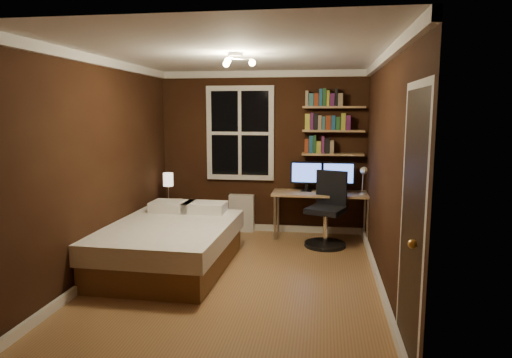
# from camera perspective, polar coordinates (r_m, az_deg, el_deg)

# --- Properties ---
(floor) EXTENTS (4.20, 4.20, 0.00)m
(floor) POSITION_cam_1_polar(r_m,az_deg,el_deg) (5.39, -2.21, -12.08)
(floor) COLOR brown
(floor) RESTS_ON ground
(wall_back) EXTENTS (3.20, 0.04, 2.50)m
(wall_back) POSITION_cam_1_polar(r_m,az_deg,el_deg) (7.15, 0.84, 3.32)
(wall_back) COLOR black
(wall_back) RESTS_ON ground
(wall_left) EXTENTS (0.04, 4.20, 2.50)m
(wall_left) POSITION_cam_1_polar(r_m,az_deg,el_deg) (5.60, -18.59, 1.46)
(wall_left) COLOR black
(wall_left) RESTS_ON ground
(wall_right) EXTENTS (0.04, 4.20, 2.50)m
(wall_right) POSITION_cam_1_polar(r_m,az_deg,el_deg) (5.04, 15.89, 0.85)
(wall_right) COLOR black
(wall_right) RESTS_ON ground
(ceiling) EXTENTS (3.20, 4.20, 0.02)m
(ceiling) POSITION_cam_1_polar(r_m,az_deg,el_deg) (5.08, -2.38, 15.35)
(ceiling) COLOR white
(ceiling) RESTS_ON wall_back
(window) EXTENTS (1.06, 0.06, 1.46)m
(window) POSITION_cam_1_polar(r_m,az_deg,el_deg) (7.15, -1.99, 5.73)
(window) COLOR silver
(window) RESTS_ON wall_back
(door) EXTENTS (0.03, 0.82, 2.05)m
(door) POSITION_cam_1_polar(r_m,az_deg,el_deg) (3.57, 18.76, -6.00)
(door) COLOR black
(door) RESTS_ON ground
(door_knob) EXTENTS (0.06, 0.06, 0.06)m
(door_knob) POSITION_cam_1_polar(r_m,az_deg,el_deg) (3.29, 18.98, -7.71)
(door_knob) COLOR gold
(door_knob) RESTS_ON door
(ceiling_fixture) EXTENTS (0.44, 0.44, 0.18)m
(ceiling_fixture) POSITION_cam_1_polar(r_m,az_deg,el_deg) (4.97, -2.59, 14.34)
(ceiling_fixture) COLOR beige
(ceiling_fixture) RESTS_ON ceiling
(bookshelf_lower) EXTENTS (0.92, 0.22, 0.03)m
(bookshelf_lower) POSITION_cam_1_polar(r_m,az_deg,el_deg) (6.97, 9.56, 3.07)
(bookshelf_lower) COLOR tan
(bookshelf_lower) RESTS_ON wall_back
(books_row_lower) EXTENTS (0.42, 0.16, 0.23)m
(books_row_lower) POSITION_cam_1_polar(r_m,az_deg,el_deg) (6.96, 9.58, 4.14)
(books_row_lower) COLOR maroon
(books_row_lower) RESTS_ON bookshelf_lower
(bookshelf_middle) EXTENTS (0.92, 0.22, 0.03)m
(bookshelf_middle) POSITION_cam_1_polar(r_m,az_deg,el_deg) (6.94, 9.63, 5.95)
(bookshelf_middle) COLOR tan
(bookshelf_middle) RESTS_ON wall_back
(books_row_middle) EXTENTS (0.60, 0.16, 0.23)m
(books_row_middle) POSITION_cam_1_polar(r_m,az_deg,el_deg) (6.94, 9.65, 7.02)
(books_row_middle) COLOR #1C537E
(books_row_middle) RESTS_ON bookshelf_middle
(bookshelf_upper) EXTENTS (0.92, 0.22, 0.03)m
(bookshelf_upper) POSITION_cam_1_polar(r_m,az_deg,el_deg) (6.94, 9.70, 8.84)
(bookshelf_upper) COLOR tan
(bookshelf_upper) RESTS_ON wall_back
(books_row_upper) EXTENTS (0.54, 0.16, 0.23)m
(books_row_upper) POSITION_cam_1_polar(r_m,az_deg,el_deg) (6.94, 9.73, 9.91)
(books_row_upper) COLOR #245425
(books_row_upper) RESTS_ON bookshelf_upper
(bed) EXTENTS (1.48, 2.02, 0.67)m
(bed) POSITION_cam_1_polar(r_m,az_deg,el_deg) (5.69, -10.67, -8.05)
(bed) COLOR brown
(bed) RESTS_ON ground
(nightstand) EXTENTS (0.55, 0.55, 0.54)m
(nightstand) POSITION_cam_1_polar(r_m,az_deg,el_deg) (7.12, -10.79, -4.86)
(nightstand) COLOR brown
(nightstand) RESTS_ON ground
(bedside_lamp) EXTENTS (0.15, 0.15, 0.44)m
(bedside_lamp) POSITION_cam_1_polar(r_m,az_deg,el_deg) (7.03, -10.90, -1.01)
(bedside_lamp) COLOR #F7E5CD
(bedside_lamp) RESTS_ON nightstand
(radiator) EXTENTS (0.39, 0.14, 0.59)m
(radiator) POSITION_cam_1_polar(r_m,az_deg,el_deg) (7.24, -1.80, -4.28)
(radiator) COLOR silver
(radiator) RESTS_ON ground
(desk) EXTENTS (1.46, 0.55, 0.69)m
(desk) POSITION_cam_1_polar(r_m,az_deg,el_deg) (6.88, 8.15, -2.17)
(desk) COLOR tan
(desk) RESTS_ON ground
(monitor_left) EXTENTS (0.49, 0.12, 0.45)m
(monitor_left) POSITION_cam_1_polar(r_m,az_deg,el_deg) (6.91, 6.33, 0.33)
(monitor_left) COLOR black
(monitor_left) RESTS_ON desk
(monitor_right) EXTENTS (0.49, 0.12, 0.45)m
(monitor_right) POSITION_cam_1_polar(r_m,az_deg,el_deg) (6.91, 10.25, 0.25)
(monitor_right) COLOR black
(monitor_right) RESTS_ON desk
(desk_lamp) EXTENTS (0.14, 0.32, 0.44)m
(desk_lamp) POSITION_cam_1_polar(r_m,az_deg,el_deg) (6.71, 13.25, -0.15)
(desk_lamp) COLOR silver
(desk_lamp) RESTS_ON desk
(office_chair) EXTENTS (0.61, 0.61, 1.06)m
(office_chair) POSITION_cam_1_polar(r_m,az_deg,el_deg) (6.53, 8.86, -4.75)
(office_chair) COLOR black
(office_chair) RESTS_ON ground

